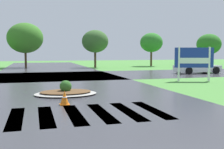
# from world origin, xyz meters

# --- Properties ---
(asphalt_roadway) EXTENTS (10.23, 80.00, 0.01)m
(asphalt_roadway) POSITION_xyz_m (0.00, 10.00, 0.00)
(asphalt_roadway) COLOR #35353A
(asphalt_roadway) RESTS_ON ground
(asphalt_cross_road) EXTENTS (90.00, 9.21, 0.01)m
(asphalt_cross_road) POSITION_xyz_m (0.00, 20.32, 0.00)
(asphalt_cross_road) COLOR #35353A
(asphalt_cross_road) RESTS_ON ground
(crosswalk_stripes) EXTENTS (4.95, 3.07, 0.01)m
(crosswalk_stripes) POSITION_xyz_m (0.00, 5.66, 0.00)
(crosswalk_stripes) COLOR white
(crosswalk_stripes) RESTS_ON ground
(estate_billboard) EXTENTS (2.56, 0.85, 2.35)m
(estate_billboard) POSITION_xyz_m (8.89, 13.62, 1.51)
(estate_billboard) COLOR white
(estate_billboard) RESTS_ON ground
(median_island) EXTENTS (2.91, 2.16, 0.68)m
(median_island) POSITION_xyz_m (-0.26, 9.87, 0.13)
(median_island) COLOR #9E9B93
(median_island) RESTS_ON ground
(car_white_sedan) EXTENTS (4.12, 2.19, 1.24)m
(car_white_sedan) POSITION_xyz_m (12.98, 19.69, 0.58)
(car_white_sedan) COLOR silver
(car_white_sedan) RESTS_ON ground
(traffic_cone) EXTENTS (0.36, 0.36, 0.54)m
(traffic_cone) POSITION_xyz_m (-0.58, 7.37, 0.26)
(traffic_cone) COLOR orange
(traffic_cone) RESTS_ON ground
(background_treeline) EXTENTS (41.16, 6.46, 5.99)m
(background_treeline) POSITION_xyz_m (0.98, 33.03, 3.63)
(background_treeline) COLOR #4C3823
(background_treeline) RESTS_ON ground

